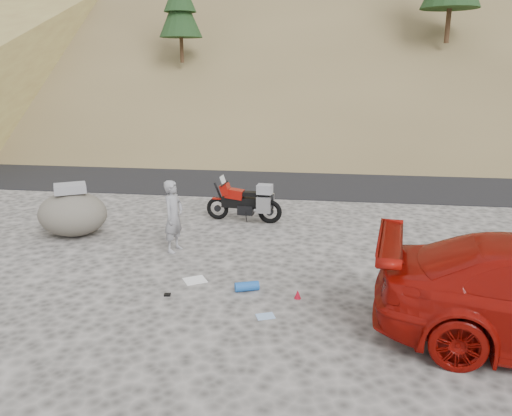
{
  "coord_description": "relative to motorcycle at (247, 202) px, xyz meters",
  "views": [
    {
      "loc": [
        2.76,
        -9.58,
        4.01
      ],
      "look_at": [
        1.3,
        0.93,
        1.0
      ],
      "focal_mm": 35.0,
      "sensor_mm": 36.0,
      "label": 1
    }
  ],
  "objects": [
    {
      "name": "ground",
      "position": [
        -0.76,
        -3.09,
        -0.53
      ],
      "size": [
        140.0,
        140.0,
        0.0
      ],
      "primitive_type": "plane",
      "color": "#42403D",
      "rests_on": "ground"
    },
    {
      "name": "road",
      "position": [
        -0.76,
        5.91,
        -0.53
      ],
      "size": [
        120.0,
        7.0,
        0.05
      ],
      "primitive_type": "cube",
      "color": "black",
      "rests_on": "ground"
    },
    {
      "name": "motorcycle",
      "position": [
        0.0,
        0.0,
        0.0
      ],
      "size": [
        2.08,
        0.7,
        1.24
      ],
      "rotation": [
        0.0,
        0.0,
        -0.09
      ],
      "color": "black",
      "rests_on": "ground"
    },
    {
      "name": "man",
      "position": [
        -1.27,
        -2.43,
        -0.53
      ],
      "size": [
        0.53,
        0.67,
        1.63
      ],
      "primitive_type": "imported",
      "rotation": [
        0.0,
        0.0,
        1.31
      ],
      "color": "gray",
      "rests_on": "ground"
    },
    {
      "name": "boulder",
      "position": [
        -4.06,
        -1.71,
        0.03
      ],
      "size": [
        2.02,
        1.86,
        1.27
      ],
      "rotation": [
        0.0,
        0.0,
        0.3
      ],
      "color": "#504B44",
      "rests_on": "ground"
    },
    {
      "name": "gear_white_cloth",
      "position": [
        -0.41,
        -3.97,
        -0.52
      ],
      "size": [
        0.54,
        0.52,
        0.01
      ],
      "primitive_type": "cube",
      "rotation": [
        0.0,
        0.0,
        0.55
      ],
      "color": "white",
      "rests_on": "ground"
    },
    {
      "name": "gear_blue_mat",
      "position": [
        0.66,
        -4.28,
        -0.44
      ],
      "size": [
        0.48,
        0.32,
        0.18
      ],
      "primitive_type": "cylinder",
      "rotation": [
        0.0,
        1.57,
        0.35
      ],
      "color": "#1C55AA",
      "rests_on": "ground"
    },
    {
      "name": "gear_funnel",
      "position": [
        1.61,
        -4.47,
        -0.45
      ],
      "size": [
        0.15,
        0.15,
        0.16
      ],
      "primitive_type": "cone",
      "rotation": [
        0.0,
        0.0,
        -0.22
      ],
      "color": "#AD0B1F",
      "rests_on": "ground"
    },
    {
      "name": "gear_glove_b",
      "position": [
        -0.74,
        -4.68,
        -0.51
      ],
      "size": [
        0.13,
        0.11,
        0.04
      ],
      "primitive_type": "cube",
      "rotation": [
        0.0,
        0.0,
        0.18
      ],
      "color": "black",
      "rests_on": "ground"
    },
    {
      "name": "gear_blue_cloth",
      "position": [
        1.12,
        -5.22,
        -0.52
      ],
      "size": [
        0.36,
        0.31,
        0.01
      ],
      "primitive_type": "cube",
      "rotation": [
        0.0,
        0.0,
        0.37
      ],
      "color": "#8DAEDA",
      "rests_on": "ground"
    }
  ]
}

